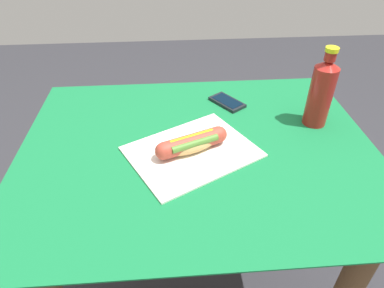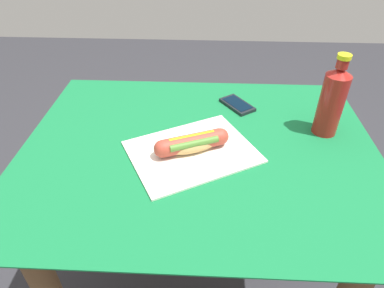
{
  "view_description": "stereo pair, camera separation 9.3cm",
  "coord_description": "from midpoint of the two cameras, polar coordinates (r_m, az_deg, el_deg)",
  "views": [
    {
      "loc": [
        0.08,
        0.77,
        1.37
      ],
      "look_at": [
        0.02,
        0.03,
        0.81
      ],
      "focal_mm": 31.59,
      "sensor_mm": 36.0,
      "label": 1
    },
    {
      "loc": [
        -0.02,
        0.77,
        1.37
      ],
      "look_at": [
        0.02,
        0.03,
        0.81
      ],
      "focal_mm": 31.59,
      "sensor_mm": 36.0,
      "label": 2
    }
  ],
  "objects": [
    {
      "name": "soda_bottle",
      "position": [
        1.07,
        18.67,
        8.23
      ],
      "size": [
        0.07,
        0.07,
        0.25
      ],
      "color": "maroon",
      "rests_on": "dining_table"
    },
    {
      "name": "paper_wrapper",
      "position": [
        0.95,
        -2.81,
        -1.41
      ],
      "size": [
        0.42,
        0.38,
        0.01
      ],
      "primitive_type": "cube",
      "rotation": [
        0.0,
        0.0,
        0.5
      ],
      "color": "silver",
      "rests_on": "dining_table"
    },
    {
      "name": "dining_table",
      "position": [
        1.08,
        -1.58,
        -7.37
      ],
      "size": [
        1.02,
        0.81,
        0.78
      ],
      "color": "brown",
      "rests_on": "ground"
    },
    {
      "name": "cell_phone",
      "position": [
        1.17,
        3.68,
        7.01
      ],
      "size": [
        0.12,
        0.14,
        0.01
      ],
      "color": "black",
      "rests_on": "dining_table"
    },
    {
      "name": "hot_dog",
      "position": [
        0.93,
        -2.85,
        0.04
      ],
      "size": [
        0.2,
        0.11,
        0.05
      ],
      "color": "tan",
      "rests_on": "paper_wrapper"
    }
  ]
}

